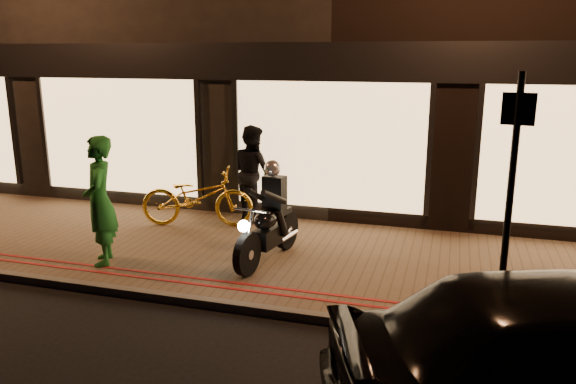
# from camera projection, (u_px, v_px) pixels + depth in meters

# --- Properties ---
(ground) EXTENTS (90.00, 90.00, 0.00)m
(ground) POSITION_uv_depth(u_px,v_px,m) (260.00, 316.00, 7.24)
(ground) COLOR black
(ground) RESTS_ON ground
(sidewalk) EXTENTS (50.00, 4.00, 0.12)m
(sidewalk) POSITION_uv_depth(u_px,v_px,m) (301.00, 259.00, 9.09)
(sidewalk) COLOR brown
(sidewalk) RESTS_ON ground
(kerb_stone) EXTENTS (50.00, 0.14, 0.12)m
(kerb_stone) POSITION_uv_depth(u_px,v_px,m) (261.00, 310.00, 7.28)
(kerb_stone) COLOR #59544C
(kerb_stone) RESTS_ON ground
(red_kerb_lines) EXTENTS (50.00, 0.26, 0.01)m
(red_kerb_lines) POSITION_uv_depth(u_px,v_px,m) (273.00, 291.00, 7.73)
(red_kerb_lines) COLOR maroon
(red_kerb_lines) RESTS_ON sidewalk
(building_row) EXTENTS (48.00, 10.11, 8.50)m
(building_row) POSITION_uv_depth(u_px,v_px,m) (373.00, 16.00, 14.58)
(building_row) COLOR black
(building_row) RESTS_ON ground
(motorcycle) EXTENTS (0.67, 1.93, 1.59)m
(motorcycle) POSITION_uv_depth(u_px,v_px,m) (269.00, 223.00, 8.73)
(motorcycle) COLOR black
(motorcycle) RESTS_ON sidewalk
(sign_post) EXTENTS (0.35, 0.10, 3.00)m
(sign_post) POSITION_uv_depth(u_px,v_px,m) (510.00, 192.00, 6.24)
(sign_post) COLOR black
(sign_post) RESTS_ON sidewalk
(bicycle_gold) EXTENTS (2.22, 1.22, 1.10)m
(bicycle_gold) POSITION_uv_depth(u_px,v_px,m) (197.00, 197.00, 10.53)
(bicycle_gold) COLOR gold
(bicycle_gold) RESTS_ON sidewalk
(person_green) EXTENTS (0.78, 0.87, 1.99)m
(person_green) POSITION_uv_depth(u_px,v_px,m) (100.00, 201.00, 8.54)
(person_green) COLOR #1D6F27
(person_green) RESTS_ON sidewalk
(person_dark) EXTENTS (1.14, 1.12, 1.85)m
(person_dark) POSITION_uv_depth(u_px,v_px,m) (253.00, 173.00, 10.90)
(person_dark) COLOR black
(person_dark) RESTS_ON sidewalk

